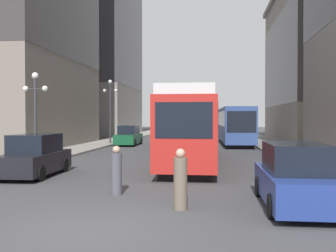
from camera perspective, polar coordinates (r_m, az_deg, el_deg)
name	(u,v)px	position (r m, az deg, el deg)	size (l,w,h in m)	color
ground_plane	(94,229)	(9.41, -10.70, -14.48)	(200.00, 200.00, 0.00)	#424244
sidewalk_left	(130,137)	(49.83, -5.59, -1.62)	(2.96, 120.00, 0.15)	gray
sidewalk_right	(255,138)	(48.98, 12.56, -1.69)	(2.96, 120.00, 0.15)	gray
streetcar	(194,126)	(21.96, 3.76, 0.07)	(2.71, 14.13, 3.89)	black
transit_bus	(235,124)	(37.86, 9.64, 0.31)	(2.98, 12.87, 3.45)	black
parked_car_left_near	(129,136)	(36.26, -5.72, -1.47)	(1.91, 4.67, 1.82)	black
parked_car_left_mid	(35,157)	(18.10, -18.76, -4.23)	(1.97, 4.42, 1.82)	black
parked_car_right_far	(296,178)	(11.78, 18.02, -7.13)	(1.89, 4.59, 1.82)	black
pedestrian_crossing_near	(180,181)	(10.98, 1.82, -7.99)	(0.38, 0.38, 1.69)	#6B5B4C
pedestrian_crossing_far	(116,172)	(13.16, -7.50, -6.62)	(0.36, 0.36, 1.61)	#4C4C56
lamp_post_left_near	(35,102)	(22.57, -18.69, 3.29)	(1.41, 0.36, 4.85)	#333338
lamp_post_left_far	(110,102)	(37.30, -8.38, 3.48)	(1.41, 0.36, 5.94)	#333338
building_left_midblock	(79,36)	(61.47, -12.73, 12.61)	(16.39, 17.83, 28.53)	gray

